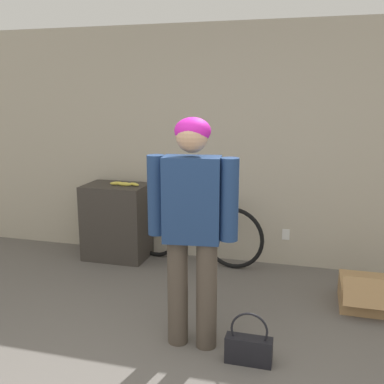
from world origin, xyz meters
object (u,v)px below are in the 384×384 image
(person, at_px, (192,217))
(bicycle, at_px, (192,231))
(cardboard_box, at_px, (369,294))
(handbag, at_px, (249,348))
(banana, at_px, (125,184))

(person, height_order, bicycle, person)
(person, relative_size, cardboard_box, 3.04)
(handbag, bearing_deg, cardboard_box, 51.47)
(handbag, xyz_separation_m, cardboard_box, (0.91, 1.15, 0.00))
(person, relative_size, handbag, 4.44)
(handbag, bearing_deg, person, 162.93)
(person, bearing_deg, cardboard_box, 29.30)
(handbag, bearing_deg, bicycle, 116.82)
(bicycle, bearing_deg, handbag, -56.02)
(bicycle, distance_m, banana, 0.92)
(bicycle, bearing_deg, person, -67.53)
(bicycle, bearing_deg, cardboard_box, -12.14)
(bicycle, xyz_separation_m, banana, (-0.75, -0.10, 0.51))
(person, xyz_separation_m, bicycle, (-0.45, 1.64, -0.64))
(person, xyz_separation_m, banana, (-1.20, 1.55, -0.12))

